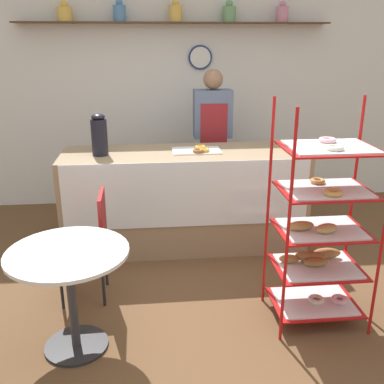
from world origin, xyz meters
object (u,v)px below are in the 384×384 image
coffee_carafe (99,135)px  donut_tray_counter (198,150)px  person_worker (212,140)px  cafe_chair (92,234)px  cafe_table (70,275)px  pastry_rack (320,231)px

coffee_carafe → donut_tray_counter: coffee_carafe is taller
person_worker → coffee_carafe: (-1.17, -0.70, 0.23)m
cafe_chair → cafe_table: bearing=-7.4°
person_worker → donut_tray_counter: 0.69m
cafe_table → coffee_carafe: 1.64m
pastry_rack → cafe_chair: bearing=164.6°
donut_tray_counter → cafe_table: bearing=-123.0°
donut_tray_counter → pastry_rack: bearing=-62.2°
cafe_chair → donut_tray_counter: (0.95, 0.93, 0.43)m
pastry_rack → cafe_table: pastry_rack is taller
cafe_table → coffee_carafe: size_ratio=2.02×
cafe_chair → donut_tray_counter: 1.40m
pastry_rack → cafe_table: size_ratio=2.07×
cafe_chair → coffee_carafe: (0.02, 0.88, 0.61)m
cafe_chair → donut_tray_counter: donut_tray_counter is taller
donut_tray_counter → person_worker: bearing=70.2°
cafe_table → donut_tray_counter: bearing=57.0°
cafe_table → cafe_chair: cafe_chair is taller
pastry_rack → cafe_table: bearing=-174.0°
pastry_rack → donut_tray_counter: bearing=117.8°
cafe_chair → donut_tray_counter: bearing=133.3°
cafe_table → coffee_carafe: bearing=86.6°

